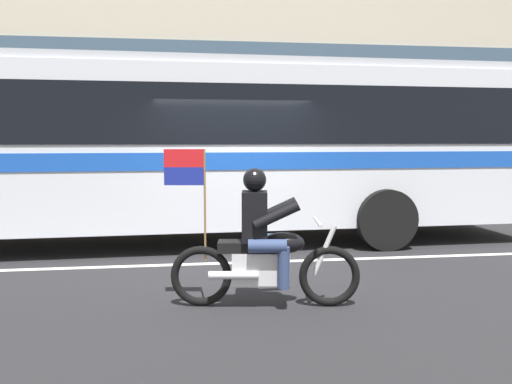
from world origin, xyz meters
TOP-DOWN VIEW (x-y plane):
  - ground_plane at (0.00, 0.00)m, footprint 60.00×60.00m
  - sidewalk_curb at (0.00, 5.10)m, footprint 28.00×3.80m
  - lane_center_stripe at (0.00, -0.60)m, footprint 26.60×0.14m
  - office_building_facade at (0.00, 7.39)m, footprint 28.00×0.89m
  - transit_bus at (-0.97, 1.19)m, footprint 12.99×3.04m
  - motorcycle_with_rider at (0.03, -2.76)m, footprint 2.18×0.69m
  - fire_hydrant at (-1.02, 4.31)m, footprint 0.22×0.30m

SIDE VIEW (x-z plane):
  - ground_plane at x=0.00m, z-range 0.00..0.00m
  - lane_center_stripe at x=0.00m, z-range 0.00..0.01m
  - sidewalk_curb at x=0.00m, z-range 0.00..0.15m
  - fire_hydrant at x=-1.02m, z-range 0.14..0.89m
  - motorcycle_with_rider at x=0.03m, z-range -0.22..1.55m
  - transit_bus at x=-0.97m, z-range 0.27..3.49m
  - office_building_facade at x=0.00m, z-range 0.01..11.23m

